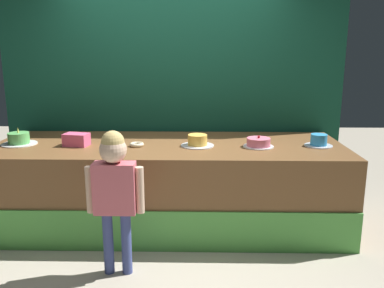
{
  "coord_description": "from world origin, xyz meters",
  "views": [
    {
      "loc": [
        0.32,
        -3.28,
        1.76
      ],
      "look_at": [
        0.25,
        0.37,
        0.9
      ],
      "focal_mm": 37.35,
      "sensor_mm": 36.0,
      "label": 1
    }
  ],
  "objects_px": {
    "child_figure": "(115,184)",
    "cake_center_right": "(259,143)",
    "cake_far_right": "(319,141)",
    "cake_far_left": "(19,139)",
    "donut": "(137,145)",
    "pink_box": "(76,140)",
    "cake_center_left": "(197,141)"
  },
  "relations": [
    {
      "from": "child_figure",
      "to": "cake_center_right",
      "type": "bearing_deg",
      "value": 35.38
    },
    {
      "from": "cake_far_right",
      "to": "cake_far_left",
      "type": "bearing_deg",
      "value": 179.81
    },
    {
      "from": "cake_far_left",
      "to": "cake_far_right",
      "type": "relative_size",
      "value": 1.27
    },
    {
      "from": "donut",
      "to": "cake_far_left",
      "type": "height_order",
      "value": "cake_far_left"
    },
    {
      "from": "pink_box",
      "to": "child_figure",
      "type": "bearing_deg",
      "value": -57.72
    },
    {
      "from": "cake_center_left",
      "to": "cake_far_right",
      "type": "distance_m",
      "value": 1.19
    },
    {
      "from": "child_figure",
      "to": "donut",
      "type": "bearing_deg",
      "value": 87.44
    },
    {
      "from": "cake_center_left",
      "to": "cake_far_right",
      "type": "bearing_deg",
      "value": 1.11
    },
    {
      "from": "cake_far_left",
      "to": "cake_far_right",
      "type": "distance_m",
      "value": 2.97
    },
    {
      "from": "cake_center_left",
      "to": "cake_center_right",
      "type": "xyz_separation_m",
      "value": [
        0.59,
        -0.02,
        -0.01
      ]
    },
    {
      "from": "donut",
      "to": "cake_center_left",
      "type": "distance_m",
      "value": 0.59
    },
    {
      "from": "cake_far_left",
      "to": "cake_center_right",
      "type": "xyz_separation_m",
      "value": [
        2.37,
        -0.06,
        -0.01
      ]
    },
    {
      "from": "pink_box",
      "to": "cake_far_right",
      "type": "height_order",
      "value": "pink_box"
    },
    {
      "from": "cake_far_left",
      "to": "cake_center_left",
      "type": "bearing_deg",
      "value": -1.06
    },
    {
      "from": "donut",
      "to": "cake_far_left",
      "type": "bearing_deg",
      "value": 177.0
    },
    {
      "from": "donut",
      "to": "cake_far_right",
      "type": "xyz_separation_m",
      "value": [
        1.78,
        0.05,
        0.03
      ]
    },
    {
      "from": "cake_center_right",
      "to": "cake_center_left",
      "type": "bearing_deg",
      "value": 177.78
    },
    {
      "from": "donut",
      "to": "cake_center_right",
      "type": "height_order",
      "value": "cake_center_right"
    },
    {
      "from": "cake_center_right",
      "to": "cake_far_right",
      "type": "height_order",
      "value": "cake_far_right"
    },
    {
      "from": "cake_far_left",
      "to": "cake_far_right",
      "type": "height_order",
      "value": "cake_far_left"
    },
    {
      "from": "cake_center_left",
      "to": "cake_far_right",
      "type": "relative_size",
      "value": 1.2
    },
    {
      "from": "cake_far_left",
      "to": "cake_far_right",
      "type": "bearing_deg",
      "value": -0.19
    },
    {
      "from": "donut",
      "to": "cake_far_right",
      "type": "height_order",
      "value": "cake_far_right"
    },
    {
      "from": "cake_far_right",
      "to": "donut",
      "type": "bearing_deg",
      "value": -178.32
    },
    {
      "from": "donut",
      "to": "cake_center_right",
      "type": "xyz_separation_m",
      "value": [
        1.19,
        0.01,
        0.02
      ]
    },
    {
      "from": "pink_box",
      "to": "cake_far_right",
      "type": "relative_size",
      "value": 0.85
    },
    {
      "from": "pink_box",
      "to": "cake_center_right",
      "type": "bearing_deg",
      "value": -0.25
    },
    {
      "from": "child_figure",
      "to": "cake_center_right",
      "type": "xyz_separation_m",
      "value": [
        1.23,
        0.87,
        0.13
      ]
    },
    {
      "from": "pink_box",
      "to": "cake_far_right",
      "type": "bearing_deg",
      "value": 0.92
    },
    {
      "from": "child_figure",
      "to": "cake_far_right",
      "type": "relative_size",
      "value": 4.33
    },
    {
      "from": "cake_far_left",
      "to": "cake_center_left",
      "type": "distance_m",
      "value": 1.78
    },
    {
      "from": "child_figure",
      "to": "cake_far_right",
      "type": "distance_m",
      "value": 2.04
    }
  ]
}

